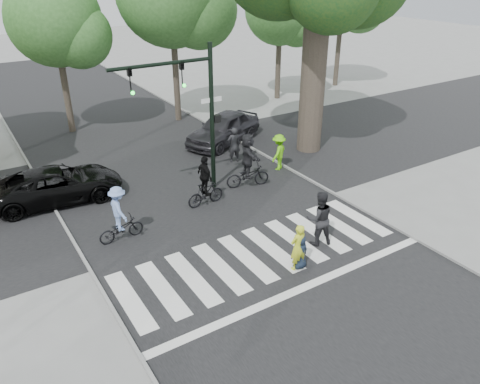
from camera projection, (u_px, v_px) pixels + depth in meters
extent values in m
plane|color=gray|center=(277.00, 268.00, 14.76)|extent=(120.00, 120.00, 0.00)
cube|color=black|center=(202.00, 205.00, 18.54)|extent=(10.00, 70.00, 0.01)
cube|color=black|center=(171.00, 178.00, 20.80)|extent=(70.00, 10.00, 0.01)
cube|color=gray|center=(73.00, 241.00, 16.10)|extent=(0.10, 70.00, 0.10)
cube|color=gray|center=(302.00, 176.00, 20.93)|extent=(0.10, 70.00, 0.10)
cube|color=silver|center=(130.00, 301.00, 13.36)|extent=(0.55, 3.00, 0.01)
cube|color=silver|center=(162.00, 289.00, 13.84)|extent=(0.55, 3.00, 0.01)
cube|color=silver|center=(192.00, 278.00, 14.32)|extent=(0.55, 3.00, 0.01)
cube|color=silver|center=(220.00, 267.00, 14.80)|extent=(0.55, 3.00, 0.01)
cube|color=silver|center=(247.00, 258.00, 15.27)|extent=(0.55, 3.00, 0.01)
cube|color=silver|center=(272.00, 249.00, 15.75)|extent=(0.55, 3.00, 0.01)
cube|color=silver|center=(295.00, 240.00, 16.23)|extent=(0.55, 3.00, 0.01)
cube|color=silver|center=(317.00, 232.00, 16.71)|extent=(0.55, 3.00, 0.01)
cube|color=silver|center=(338.00, 224.00, 17.19)|extent=(0.55, 3.00, 0.01)
cube|color=silver|center=(358.00, 217.00, 17.67)|extent=(0.55, 3.00, 0.01)
cube|color=silver|center=(301.00, 288.00, 13.85)|extent=(10.00, 0.30, 0.01)
cylinder|color=black|center=(212.00, 120.00, 18.68)|extent=(0.18, 0.18, 6.00)
cylinder|color=black|center=(161.00, 64.00, 16.65)|extent=(4.00, 0.14, 0.14)
imported|color=black|center=(182.00, 74.00, 17.23)|extent=(0.16, 0.20, 1.00)
sphere|color=#19E533|center=(184.00, 86.00, 17.32)|extent=(0.14, 0.14, 0.14)
imported|color=black|center=(130.00, 81.00, 16.27)|extent=(0.16, 0.20, 1.00)
sphere|color=#19E533|center=(133.00, 93.00, 16.36)|extent=(0.14, 0.14, 0.14)
cube|color=black|center=(217.00, 119.00, 18.78)|extent=(0.28, 0.18, 0.30)
cube|color=#FF660C|center=(219.00, 118.00, 18.83)|extent=(0.02, 0.14, 0.20)
cube|color=white|center=(211.00, 100.00, 18.32)|extent=(0.90, 0.04, 0.18)
cylinder|color=brown|center=(313.00, 81.00, 22.45)|extent=(1.20, 1.20, 7.00)
cylinder|color=brown|center=(326.00, 15.00, 21.10)|extent=(1.29, 1.74, 2.93)
cylinder|color=brown|center=(64.00, 82.00, 25.24)|extent=(0.36, 0.36, 5.60)
sphere|color=#336829|center=(54.00, 19.00, 23.81)|extent=(4.80, 4.80, 4.80)
sphere|color=#336829|center=(79.00, 36.00, 24.08)|extent=(3.36, 3.36, 3.36)
cylinder|color=brown|center=(175.00, 63.00, 26.88)|extent=(0.36, 0.36, 6.72)
sphere|color=#336829|center=(199.00, 10.00, 25.49)|extent=(4.20, 4.20, 4.20)
cylinder|color=brown|center=(278.00, 58.00, 31.60)|extent=(0.36, 0.36, 5.46)
sphere|color=#336829|center=(280.00, 9.00, 30.20)|extent=(4.60, 4.60, 4.60)
sphere|color=#336829|center=(297.00, 22.00, 30.47)|extent=(3.22, 3.22, 3.22)
cylinder|color=brown|center=(339.00, 44.00, 34.76)|extent=(0.36, 0.36, 6.16)
sphere|color=#336829|center=(361.00, 6.00, 33.49)|extent=(3.78, 3.78, 3.78)
imported|color=#CCD828|center=(298.00, 247.00, 14.41)|extent=(0.59, 0.40, 1.58)
imported|color=#192537|center=(300.00, 252.00, 14.56)|extent=(0.58, 0.39, 1.18)
imported|color=black|center=(319.00, 218.00, 15.65)|extent=(1.15, 1.03, 1.95)
imported|color=black|center=(121.00, 229.00, 16.11)|extent=(1.62, 0.64, 0.84)
imported|color=#7B9ADA|center=(118.00, 209.00, 15.75)|extent=(0.65, 1.06, 1.60)
imported|color=black|center=(206.00, 194.00, 18.38)|extent=(1.60, 0.52, 0.95)
imported|color=black|center=(205.00, 176.00, 18.03)|extent=(0.44, 0.98, 1.64)
imported|color=black|center=(248.00, 176.00, 19.88)|extent=(1.98, 1.12, 0.98)
imported|color=black|center=(248.00, 155.00, 19.45)|extent=(0.99, 1.83, 1.88)
imported|color=black|center=(58.00, 184.00, 18.64)|extent=(5.21, 2.78, 1.39)
imported|color=#2C2B30|center=(223.00, 128.00, 24.48)|extent=(5.10, 3.64, 1.61)
imported|color=#67D111|center=(279.00, 152.00, 21.36)|extent=(1.25, 1.09, 1.68)
imported|color=black|center=(234.00, 145.00, 22.14)|extent=(0.70, 0.55, 1.71)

